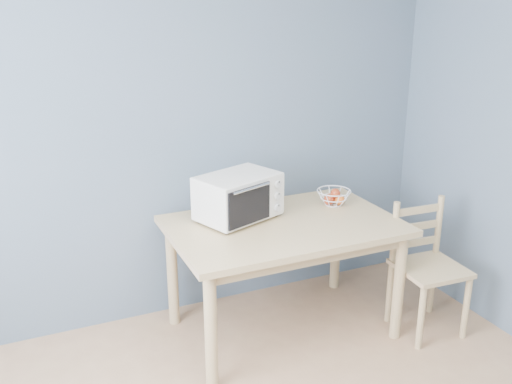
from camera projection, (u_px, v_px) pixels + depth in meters
name	position (u px, v px, depth m)	size (l,w,h in m)	color
room	(341.00, 285.00, 1.59)	(4.01, 4.51, 2.61)	tan
dining_table	(284.00, 238.00, 3.53)	(1.40, 0.90, 0.75)	tan
toaster_oven	(236.00, 197.00, 3.50)	(0.57, 0.50, 0.29)	silver
fruit_basket	(334.00, 197.00, 3.79)	(0.27, 0.27, 0.12)	white
dining_chair	(426.00, 269.00, 3.65)	(0.42, 0.42, 0.85)	tan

